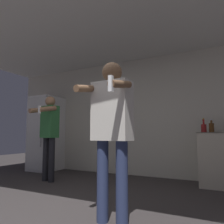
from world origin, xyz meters
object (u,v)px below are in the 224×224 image
(refrigerator, at_px, (46,133))
(bottle_tall_gin, at_px, (212,127))
(person_woman_foreground, at_px, (112,124))
(person_man_side, at_px, (49,129))
(bottle_clear_vodka, at_px, (204,128))

(refrigerator, relative_size, bottle_tall_gin, 7.68)
(person_woman_foreground, relative_size, person_man_side, 1.01)
(bottle_tall_gin, distance_m, bottle_clear_vodka, 0.13)
(bottle_tall_gin, bearing_deg, person_woman_foreground, -110.30)
(bottle_tall_gin, height_order, bottle_clear_vodka, bottle_clear_vodka)
(person_woman_foreground, bearing_deg, person_man_side, 148.70)
(bottle_clear_vodka, bearing_deg, person_man_side, -158.91)
(bottle_tall_gin, height_order, person_woman_foreground, person_woman_foreground)
(bottle_clear_vodka, height_order, person_woman_foreground, person_woman_foreground)
(bottle_tall_gin, xyz_separation_m, bottle_clear_vodka, (-0.13, 0.00, -0.00))
(bottle_tall_gin, height_order, person_man_side, person_man_side)
(bottle_clear_vodka, xyz_separation_m, person_woman_foreground, (-0.70, -2.22, -0.02))
(person_woman_foreground, distance_m, person_man_side, 2.30)
(refrigerator, height_order, bottle_tall_gin, refrigerator)
(bottle_clear_vodka, relative_size, person_woman_foreground, 0.16)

